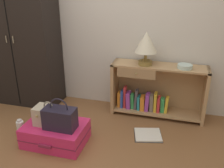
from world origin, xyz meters
The scene contains 11 objects.
ground_plane centered at (0.00, 0.00, 0.00)m, with size 9.00×9.00×0.00m, color brown.
back_wall centered at (0.00, 1.50, 1.30)m, with size 6.40×0.10×2.60m, color beige.
wardrobe centered at (-1.17, 1.20, 0.96)m, with size 0.98×0.47×1.92m.
bookshelf centered at (0.65, 1.28, 0.32)m, with size 1.18×0.32×0.69m.
table_lamp centered at (0.52, 1.24, 0.95)m, with size 0.27×0.27×0.41m.
bowl centered at (1.00, 1.23, 0.71)m, with size 0.18×0.18×0.05m, color silver.
suitcase_large centered at (-0.29, 0.35, 0.11)m, with size 0.66×0.48×0.23m.
train_case centered at (-0.35, 0.35, 0.33)m, with size 0.31×0.20×0.27m.
handbag centered at (-0.20, 0.31, 0.35)m, with size 0.33×0.18×0.35m.
bottle centered at (-0.75, 0.38, 0.09)m, with size 0.08×0.08×0.20m.
open_book_on_floor centered at (0.67, 0.75, 0.01)m, with size 0.37×0.35×0.02m.
Camera 1 is at (0.92, -1.72, 1.69)m, focal length 40.52 mm.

